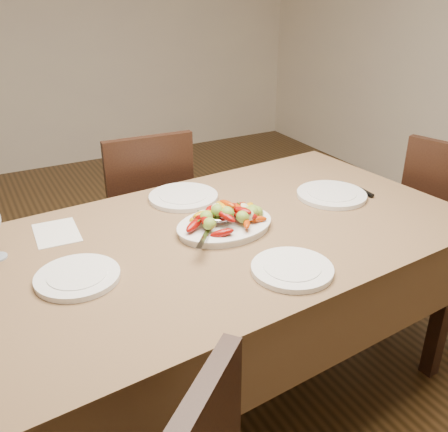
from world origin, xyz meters
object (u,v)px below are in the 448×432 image
chair_far (142,215)px  serving_platter (225,227)px  plate_right (332,195)px  plate_near (292,269)px  dining_table (224,316)px  plate_far (183,197)px  plate_left (78,277)px

chair_far → serving_platter: size_ratio=2.66×
plate_right → plate_near: (-0.50, -0.41, 0.00)m
dining_table → serving_platter: (0.01, 0.01, 0.39)m
chair_far → plate_near: size_ratio=3.66×
plate_near → plate_far: bearing=95.4°
chair_far → plate_left: size_ratio=3.68×
dining_table → plate_near: size_ratio=7.10×
plate_left → dining_table: bearing=7.3°
serving_platter → plate_right: size_ratio=1.23×
dining_table → plate_right: 0.68m
plate_right → plate_near: bearing=-140.5°
plate_far → plate_near: bearing=-84.6°
serving_platter → chair_far: bearing=92.4°
plate_left → plate_right: bearing=6.9°
serving_platter → plate_near: serving_platter is taller
plate_near → serving_platter: bearing=97.7°
plate_left → plate_right: 1.11m
chair_far → serving_platter: 0.89m
plate_near → dining_table: bearing=99.1°
serving_platter → plate_near: size_ratio=1.38×
plate_right → plate_far: size_ratio=1.01×
plate_far → plate_near: size_ratio=1.11×
dining_table → chair_far: size_ratio=1.94×
dining_table → plate_far: bearing=91.5°
dining_table → serving_platter: 0.39m
chair_far → plate_right: bearing=129.2°
plate_left → plate_right: same height
plate_right → plate_far: 0.62m
chair_far → plate_near: (0.08, -1.19, 0.29)m
plate_far → chair_far: bearing=92.1°
plate_right → plate_far: (-0.56, 0.28, 0.00)m
plate_right → plate_far: bearing=153.7°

